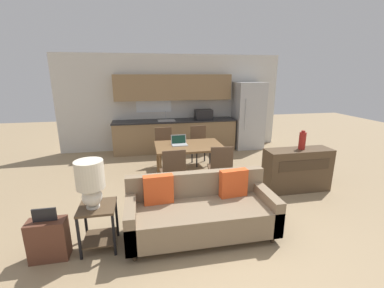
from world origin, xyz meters
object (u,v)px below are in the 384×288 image
Objects in this scene: table_lamp at (90,181)px; dining_chair_near_right at (220,167)px; couch at (200,211)px; refrigerator at (248,116)px; dining_chair_far_left at (164,145)px; suitcase at (49,239)px; vase at (302,141)px; dining_table at (189,148)px; dining_chair_far_right at (200,143)px; credenza at (297,170)px; side_table at (98,220)px; dining_chair_near_left at (173,171)px; laptop at (179,142)px.

dining_chair_near_right is (2.01, 1.23, -0.41)m from table_lamp.
refrigerator is at bearing 59.29° from couch.
dining_chair_far_left is 3.41m from suitcase.
couch is at bearing -154.92° from vase.
dining_table is 1.50× the size of dining_chair_far_right.
dining_chair_far_right is at bearing 128.55° from credenza.
suitcase reaches higher than side_table.
dining_chair_near_left reaches higher than side_table.
credenza is (3.45, 1.06, 0.02)m from side_table.
laptop is at bearing 57.65° from side_table.
vase is 2.43m from dining_chair_far_right.
laptop reaches higher than credenza.
credenza reaches higher than dining_table.
refrigerator is 1.39× the size of dining_table.
refrigerator is 2.96m from dining_table.
credenza is 2.38m from laptop.
vase is 0.38× the size of dining_chair_far_left.
dining_table is 2.61m from table_lamp.
laptop reaches higher than dining_table.
dining_chair_far_left reaches higher than dining_table.
dining_chair_far_right is at bearing -146.49° from refrigerator.
dining_table is 0.95m from dining_chair_near_right.
vase is 0.38× the size of dining_chair_far_right.
credenza is at bearing -168.15° from vase.
dining_chair_far_left is 1.70m from dining_chair_near_left.
table_lamp is at bearing -162.92° from vase.
couch is 1.33m from dining_chair_near_right.
vase is (0.05, 0.01, 0.57)m from credenza.
suitcase is at bearing 35.38° from dining_chair_near_right.
refrigerator is at bearing -113.36° from dining_chair_near_right.
suitcase is (-1.89, -0.16, -0.08)m from couch.
laptop reaches higher than couch.
dining_chair_far_left is (-2.61, -1.19, -0.44)m from refrigerator.
vase is at bearing -26.59° from dining_table.
dining_chair_far_left is 0.82m from laptop.
vase reaches higher than dining_chair_near_right.
credenza is at bearing 17.15° from table_lamp.
dining_table is at bearing -119.05° from dining_chair_near_left.
laptop is (-2.10, 1.07, 0.37)m from credenza.
credenza is 1.35× the size of dining_chair_near_left.
side_table is at bearing 10.75° from suitcase.
dining_chair_near_right is (0.43, -0.84, -0.14)m from dining_table.
dining_chair_near_left is 1.39× the size of suitcase.
side_table is at bearing -126.97° from dining_table.
refrigerator is 3.30× the size of side_table.
table_lamp is 3.12m from dining_chair_far_left.
dining_chair_near_right reaches higher than suitcase.
dining_chair_far_right is (-1.47, 1.85, 0.12)m from credenza.
dining_chair_far_right is 0.88m from dining_chair_far_left.
vase reaches higher than laptop.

